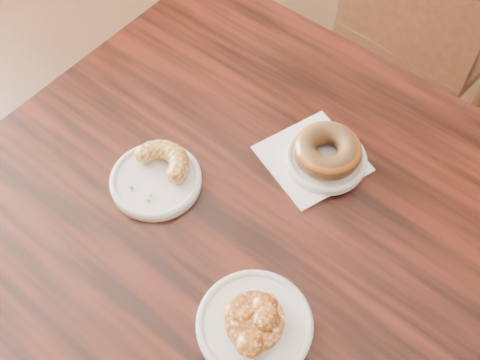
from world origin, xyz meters
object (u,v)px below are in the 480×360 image
Objects in this scene: cafe_table at (238,316)px; apple_fritter at (255,320)px; chair_far at (433,23)px; cruller_fragment at (154,173)px; glazed_donut at (328,150)px.

apple_fritter is (0.11, -0.11, 0.40)m from cafe_table.
chair_far is 7.70× the size of cruller_fragment.
chair_far is 0.86m from glazed_donut.
glazed_donut is at bearing 102.74° from apple_fritter.
apple_fritter is 1.06× the size of cruller_fragment.
chair_far is at bearing 98.31° from apple_fritter.
chair_far is 7.68× the size of glazed_donut.
cafe_table is 1.08× the size of chair_far.
glazed_donut is (0.04, 0.20, 0.41)m from cafe_table.
apple_fritter is 0.30m from cruller_fragment.
apple_fritter is at bearing -21.08° from cruller_fragment.
glazed_donut is 1.00× the size of cruller_fragment.
cruller_fragment is at bearing 89.72° from chair_far.
cruller_fragment is at bearing 158.92° from apple_fritter.
apple_fritter is at bearing 104.96° from chair_far.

